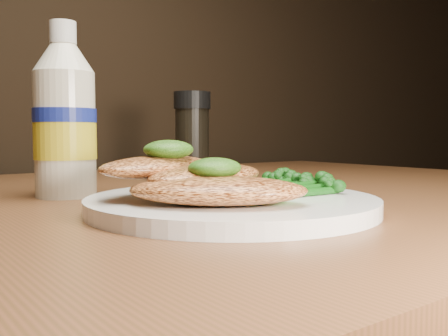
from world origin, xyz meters
TOP-DOWN VIEW (x-y plane):
  - plate at (-0.05, 0.90)m, footprint 0.26×0.26m
  - chicken_front at (-0.09, 0.86)m, footprint 0.16×0.15m
  - chicken_mid at (-0.07, 0.90)m, footprint 0.15×0.11m
  - chicken_back at (-0.10, 0.93)m, footprint 0.14×0.11m
  - pesto_front at (-0.08, 0.87)m, footprint 0.05×0.05m
  - pesto_back at (-0.10, 0.93)m, footprint 0.05×0.05m
  - broccolini_bundle at (0.00, 0.90)m, footprint 0.15×0.12m
  - mayo_bottle at (-0.13, 1.09)m, footprint 0.08×0.08m
  - pepper_grinder at (0.08, 1.15)m, footprint 0.07×0.07m

SIDE VIEW (x-z plane):
  - plate at x=-0.05m, z-range 0.75..0.76m
  - broccolini_bundle at x=0.00m, z-range 0.76..0.78m
  - chicken_front at x=-0.09m, z-range 0.76..0.79m
  - chicken_mid at x=-0.07m, z-range 0.77..0.79m
  - chicken_back at x=-0.10m, z-range 0.78..0.80m
  - pesto_front at x=-0.08m, z-range 0.78..0.80m
  - pesto_back at x=-0.10m, z-range 0.80..0.81m
  - pepper_grinder at x=0.08m, z-range 0.75..0.88m
  - mayo_bottle at x=-0.13m, z-range 0.75..0.94m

